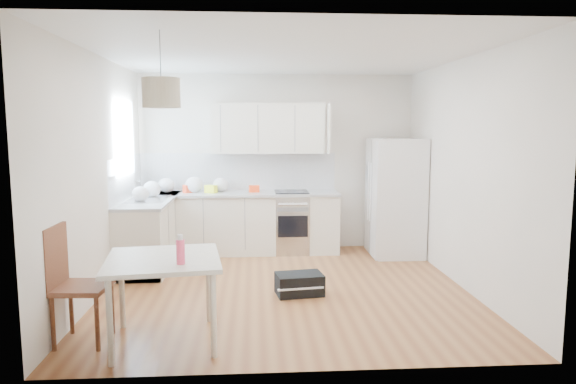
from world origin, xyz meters
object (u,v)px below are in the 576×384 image
Objects in this scene: dining_table at (163,267)px; dining_chair at (82,285)px; refrigerator at (396,197)px; gym_bag at (299,284)px.

dining_table is 0.73m from dining_chair.
dining_chair is at bearing -139.86° from refrigerator.
dining_chair reaches higher than gym_bag.
dining_chair is at bearing 169.42° from dining_table.
dining_table is (-2.90, -3.00, -0.19)m from refrigerator.
dining_table is 1.86m from gym_bag.
refrigerator is 4.69m from dining_chair.
refrigerator is 2.51m from gym_bag.
dining_chair is 2.02× the size of gym_bag.
gym_bag is (1.30, 1.21, -0.56)m from dining_table.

